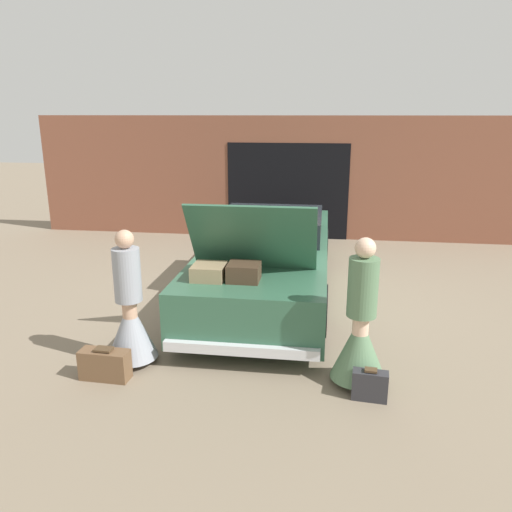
% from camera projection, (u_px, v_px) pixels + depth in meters
% --- Properties ---
extents(ground_plane, '(40.00, 40.00, 0.00)m').
position_uv_depth(ground_plane, '(268.00, 291.00, 8.29)').
color(ground_plane, '#7F705B').
extents(garage_wall_back, '(12.00, 0.14, 2.80)m').
position_uv_depth(garage_wall_back, '(288.00, 178.00, 11.54)').
color(garage_wall_back, brown).
rests_on(garage_wall_back, ground_plane).
extents(car, '(1.92, 5.45, 1.82)m').
position_uv_depth(car, '(269.00, 256.00, 8.14)').
color(car, '#336047').
rests_on(car, ground_plane).
extents(person_left, '(0.59, 0.59, 1.61)m').
position_uv_depth(person_left, '(130.00, 317.00, 5.77)').
color(person_left, tan).
rests_on(person_left, ground_plane).
extents(person_right, '(0.60, 0.60, 1.65)m').
position_uv_depth(person_right, '(360.00, 334.00, 5.31)').
color(person_right, beige).
rests_on(person_right, ground_plane).
extents(suitcase_beside_left_person, '(0.56, 0.23, 0.37)m').
position_uv_depth(suitcase_beside_left_person, '(105.00, 364.00, 5.52)').
color(suitcase_beside_left_person, brown).
rests_on(suitcase_beside_left_person, ground_plane).
extents(suitcase_beside_right_person, '(0.37, 0.18, 0.35)m').
position_uv_depth(suitcase_beside_right_person, '(370.00, 385.00, 5.12)').
color(suitcase_beside_right_person, '#2D2D33').
rests_on(suitcase_beside_right_person, ground_plane).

